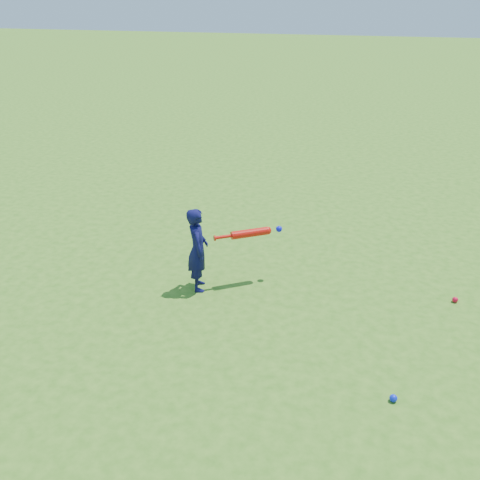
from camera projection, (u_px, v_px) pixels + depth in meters
The scene contains 5 objects.
ground at pixel (186, 304), 5.86m from camera, with size 80.00×80.00×0.00m, color #386F1A.
child at pixel (198, 250), 5.97m from camera, with size 0.36×0.23×0.98m, color #0E0D41.
ground_ball_red at pixel (455, 300), 5.87m from camera, with size 0.06×0.06×0.06m, color red.
ground_ball_blue at pixel (393, 398), 4.45m from camera, with size 0.07×0.07×0.07m, color #0D23E5.
bat_swing at pixel (253, 233), 6.05m from camera, with size 0.69×0.51×0.09m.
Camera 1 is at (1.94, -4.66, 3.11)m, focal length 40.00 mm.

